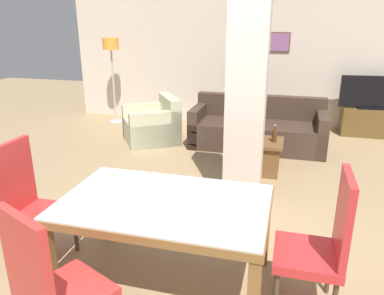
{
  "coord_description": "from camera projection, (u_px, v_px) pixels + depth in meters",
  "views": [
    {
      "loc": [
        0.85,
        -2.38,
        2.02
      ],
      "look_at": [
        0.0,
        0.81,
        0.87
      ],
      "focal_mm": 35.0,
      "sensor_mm": 36.0,
      "label": 1
    }
  ],
  "objects": [
    {
      "name": "floor_lamp",
      "position": [
        111.0,
        52.0,
        7.24
      ],
      "size": [
        0.31,
        0.31,
        1.67
      ],
      "color": "#B7B7BC",
      "rests_on": "ground_plane"
    },
    {
      "name": "divider_pillar",
      "position": [
        247.0,
        87.0,
        3.85
      ],
      "size": [
        0.4,
        0.28,
        2.7
      ],
      "color": "beige",
      "rests_on": "ground_plane"
    },
    {
      "name": "tv_screen",
      "position": [
        373.0,
        93.0,
        6.56
      ],
      "size": [
        1.1,
        0.24,
        0.58
      ],
      "rotation": [
        0.0,
        0.0,
        3.23
      ],
      "color": "black",
      "rests_on": "tv_stand"
    },
    {
      "name": "back_wall",
      "position": [
        248.0,
        55.0,
        7.18
      ],
      "size": [
        7.2,
        0.09,
        2.7
      ],
      "color": "beige",
      "rests_on": "ground_plane"
    },
    {
      "name": "dining_table",
      "position": [
        165.0,
        217.0,
        2.85
      ],
      "size": [
        1.57,
        0.99,
        0.72
      ],
      "color": "brown",
      "rests_on": "ground_plane"
    },
    {
      "name": "dining_chair_head_left",
      "position": [
        29.0,
        201.0,
        3.15
      ],
      "size": [
        0.46,
        0.46,
        1.07
      ],
      "rotation": [
        0.0,
        0.0,
        -1.57
      ],
      "color": "red",
      "rests_on": "ground_plane"
    },
    {
      "name": "armchair",
      "position": [
        153.0,
        126.0,
        6.39
      ],
      "size": [
        1.16,
        1.15,
        0.77
      ],
      "rotation": [
        0.0,
        0.0,
        2.16
      ],
      "color": "beige",
      "rests_on": "ground_plane"
    },
    {
      "name": "ground_plane",
      "position": [
        166.0,
        280.0,
        3.04
      ],
      "size": [
        18.0,
        18.0,
        0.0
      ],
      "primitive_type": "plane",
      "color": "tan"
    },
    {
      "name": "tv_stand",
      "position": [
        368.0,
        122.0,
        6.73
      ],
      "size": [
        0.91,
        0.4,
        0.5
      ],
      "color": "brown",
      "rests_on": "ground_plane"
    },
    {
      "name": "coffee_table",
      "position": [
        259.0,
        156.0,
        5.14
      ],
      "size": [
        0.62,
        0.55,
        0.45
      ],
      "color": "brown",
      "rests_on": "ground_plane"
    },
    {
      "name": "bottle",
      "position": [
        274.0,
        135.0,
        4.99
      ],
      "size": [
        0.07,
        0.07,
        0.23
      ],
      "color": "#4C2D14",
      "rests_on": "coffee_table"
    },
    {
      "name": "dining_chair_near_left",
      "position": [
        51.0,
        286.0,
        2.15
      ],
      "size": [
        0.61,
        0.61,
        1.07
      ],
      "rotation": [
        0.0,
        0.0,
        -0.42
      ],
      "color": "red",
      "rests_on": "ground_plane"
    },
    {
      "name": "dining_chair_head_right",
      "position": [
        322.0,
        241.0,
        2.58
      ],
      "size": [
        0.46,
        0.46,
        1.07
      ],
      "rotation": [
        0.0,
        0.0,
        1.57
      ],
      "color": "red",
      "rests_on": "ground_plane"
    },
    {
      "name": "sofa",
      "position": [
        257.0,
        130.0,
        6.15
      ],
      "size": [
        2.14,
        0.89,
        0.8
      ],
      "rotation": [
        0.0,
        0.0,
        3.14
      ],
      "color": "#413025",
      "rests_on": "ground_plane"
    }
  ]
}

